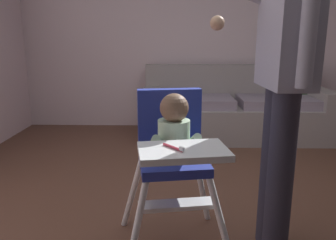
# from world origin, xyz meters

# --- Properties ---
(ground) EXTENTS (6.07, 6.57, 0.10)m
(ground) POSITION_xyz_m (0.00, 0.00, -0.05)
(ground) COLOR brown
(wall_far) EXTENTS (5.27, 0.06, 2.56)m
(wall_far) POSITION_xyz_m (0.00, 2.51, 1.28)
(wall_far) COLOR silver
(wall_far) RESTS_ON ground
(couch) EXTENTS (2.21, 0.86, 0.86)m
(couch) POSITION_xyz_m (0.51, 1.99, 0.33)
(couch) COLOR gray
(couch) RESTS_ON ground
(high_chair) EXTENTS (0.69, 0.79, 0.91)m
(high_chair) POSITION_xyz_m (-0.22, -0.32, 0.62)
(high_chair) COLOR white
(high_chair) RESTS_ON ground
(adult_standing) EXTENTS (0.52, 0.49, 1.75)m
(adult_standing) POSITION_xyz_m (0.34, -0.30, 0.99)
(adult_standing) COLOR #2F2E3C
(adult_standing) RESTS_ON ground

